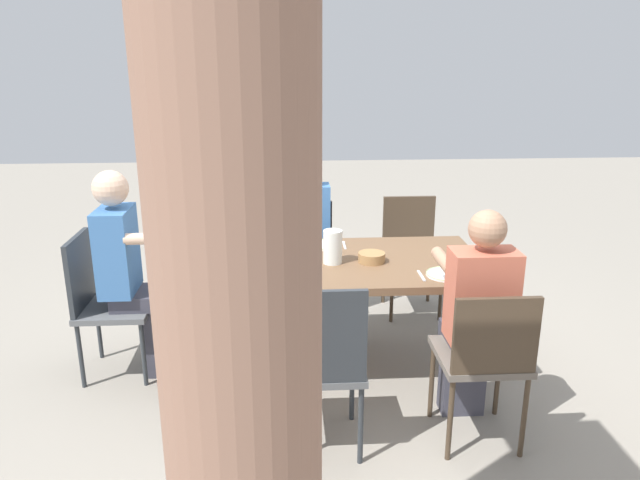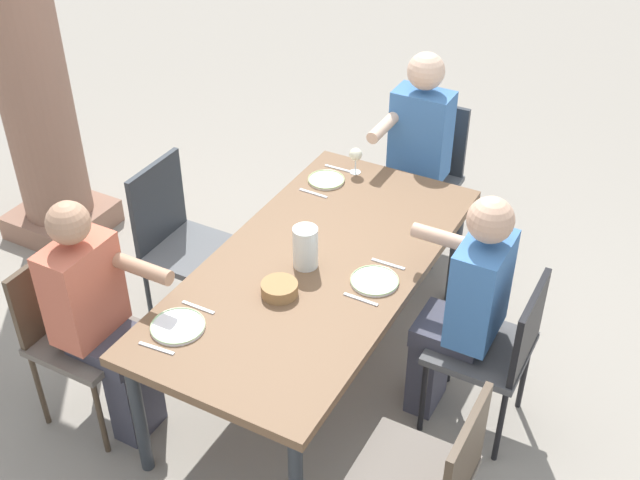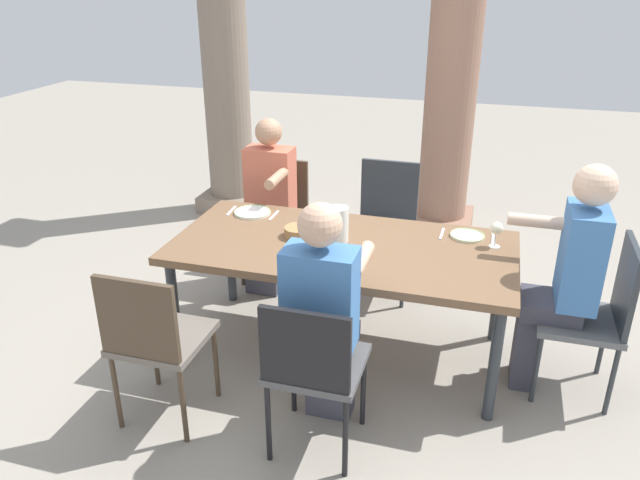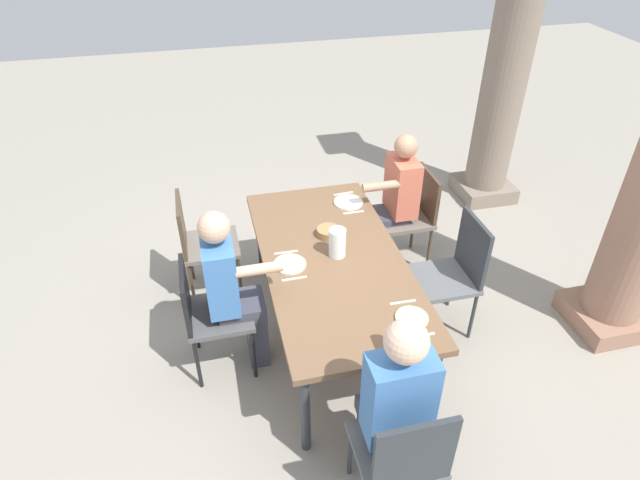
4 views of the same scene
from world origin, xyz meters
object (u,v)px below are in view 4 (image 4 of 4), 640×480
object	(u,v)px
stone_column_near	(508,63)
plate_0	(348,202)
wine_glass_2	(408,327)
water_pitcher	(337,244)
dining_table	(333,265)
diner_guest_third	(232,288)
diner_woman_green	(393,201)
plate_2	(412,318)
diner_man_white	(394,402)
chair_head_east	(403,455)
bread_basket	(328,232)
chair_mid_south	(208,310)
plate_1	(290,264)
chair_mid_north	(455,269)
chair_west_south	(200,240)
chair_west_north	(412,212)

from	to	relation	value
stone_column_near	plate_0	world-z (taller)	stone_column_near
wine_glass_2	water_pitcher	world-z (taller)	water_pitcher
dining_table	diner_guest_third	size ratio (longest dim) A/B	1.55
diner_woman_green	plate_2	distance (m)	1.49
dining_table	diner_man_white	bearing A→B (deg)	0.13
wine_glass_2	chair_head_east	bearing A→B (deg)	-20.55
wine_glass_2	water_pitcher	distance (m)	0.91
bread_basket	chair_mid_south	bearing A→B (deg)	-68.21
diner_man_white	plate_0	world-z (taller)	diner_man_white
diner_woman_green	plate_1	bearing A→B (deg)	-54.06
bread_basket	wine_glass_2	bearing A→B (deg)	8.83
chair_mid_north	plate_0	xyz separation A→B (m)	(-0.78, -0.60, 0.20)
chair_west_south	diner_guest_third	distance (m)	0.87
chair_head_east	bread_basket	xyz separation A→B (m)	(-1.70, 0.04, 0.24)
chair_west_south	diner_man_white	world-z (taller)	diner_man_white
chair_mid_north	stone_column_near	world-z (taller)	stone_column_near
diner_guest_third	bread_basket	world-z (taller)	diner_guest_third
chair_west_south	diner_guest_third	xyz separation A→B (m)	(0.83, 0.18, 0.16)
chair_mid_south	chair_head_east	world-z (taller)	chair_head_east
diner_woman_green	water_pitcher	size ratio (longest dim) A/B	5.95
dining_table	diner_woman_green	bearing A→B (deg)	135.91
plate_1	chair_mid_south	bearing A→B (deg)	-81.70
plate_2	bread_basket	world-z (taller)	bread_basket
chair_west_south	plate_0	bearing A→B (deg)	87.56
chair_west_north	wine_glass_2	bearing A→B (deg)	-23.31
plate_2	water_pitcher	bearing A→B (deg)	-159.34
chair_head_east	chair_west_north	bearing A→B (deg)	157.40
dining_table	diner_man_white	distance (m)	1.23
dining_table	diner_woman_green	xyz separation A→B (m)	(-0.74, 0.72, -0.01)
diner_man_white	wine_glass_2	distance (m)	0.45
chair_west_north	chair_head_east	distance (m)	2.34
chair_mid_north	plate_2	distance (m)	0.87
plate_1	bread_basket	xyz separation A→B (m)	(-0.29, 0.34, 0.02)
dining_table	plate_1	distance (m)	0.32
chair_west_north	chair_west_south	xyz separation A→B (m)	(0.00, -1.80, -0.00)
diner_guest_third	bread_basket	size ratio (longest dim) A/B	7.54
wine_glass_2	diner_guest_third	bearing A→B (deg)	-129.29
chair_west_north	diner_guest_third	world-z (taller)	diner_guest_third
diner_woman_green	stone_column_near	distance (m)	1.86
dining_table	chair_head_east	xyz separation A→B (m)	(1.42, 0.00, -0.15)
water_pitcher	bread_basket	bearing A→B (deg)	-179.59
chair_head_east	bread_basket	bearing A→B (deg)	178.80
chair_mid_north	bread_basket	xyz separation A→B (m)	(-0.37, -0.87, 0.22)
chair_west_south	diner_woman_green	distance (m)	1.62
chair_mid_north	chair_head_east	bearing A→B (deg)	-34.34
plate_0	wine_glass_2	xyz separation A→B (m)	(1.54, -0.09, 0.10)
diner_woman_green	chair_west_north	bearing A→B (deg)	90.97
chair_west_north	chair_head_east	bearing A→B (deg)	-22.60
chair_head_east	water_pitcher	distance (m)	1.49
chair_west_north	bread_basket	size ratio (longest dim) A/B	5.24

